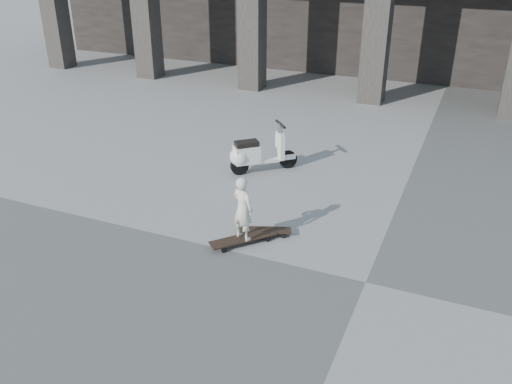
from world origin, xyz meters
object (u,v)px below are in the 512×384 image
at_px(skateboard_spare, 266,231).
at_px(child, 243,208).
at_px(longboard, 243,239).
at_px(scooter, 253,155).

relative_size(skateboard_spare, child, 0.81).
distance_m(longboard, scooter, 2.69).
bearing_deg(skateboard_spare, longboard, -139.98).
bearing_deg(longboard, skateboard_spare, 12.25).
bearing_deg(child, skateboard_spare, -99.70).
bearing_deg(skateboard_spare, scooter, 97.59).
distance_m(skateboard_spare, child, 0.69).
xyz_separation_m(child, scooter, (-0.93, 2.50, -0.22)).
bearing_deg(child, longboard, -70.33).
bearing_deg(scooter, skateboard_spare, -103.68).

